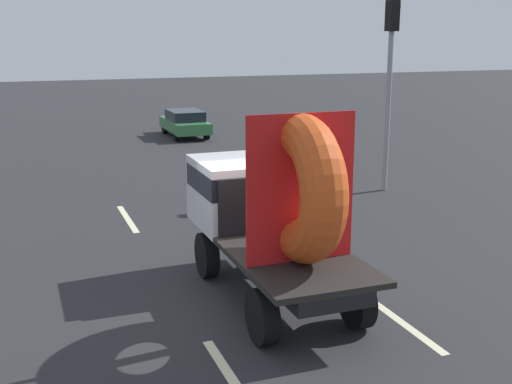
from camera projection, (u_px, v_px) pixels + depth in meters
ground_plane at (253, 295)px, 12.42m from camera, size 120.00×120.00×0.00m
flatbed_truck at (269, 204)px, 12.09m from camera, size 2.02×5.04×3.61m
distant_sedan at (185, 122)px, 31.10m from camera, size 1.64×3.84×1.25m
traffic_light at (390, 69)px, 19.74m from camera, size 0.42×0.36×5.78m
lane_dash_left_near at (227, 371)px, 9.61m from camera, size 0.16×2.04×0.01m
lane_dash_left_far at (128, 219)px, 17.46m from camera, size 0.16×2.72×0.01m
lane_dash_right_near at (398, 320)px, 11.33m from camera, size 0.16×2.73×0.01m
lane_dash_right_far at (247, 208)px, 18.47m from camera, size 0.16×2.24×0.01m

